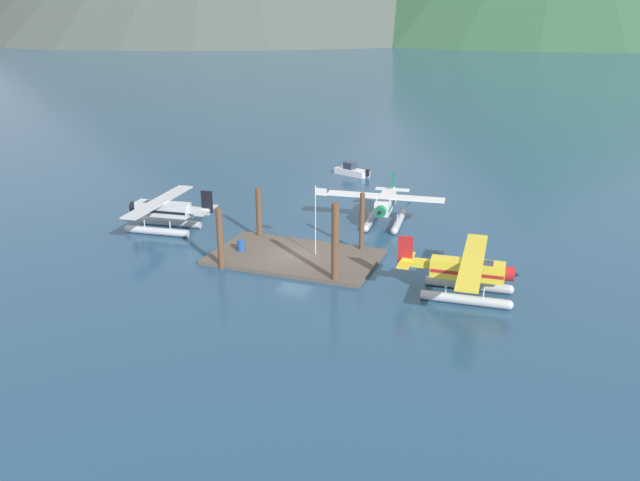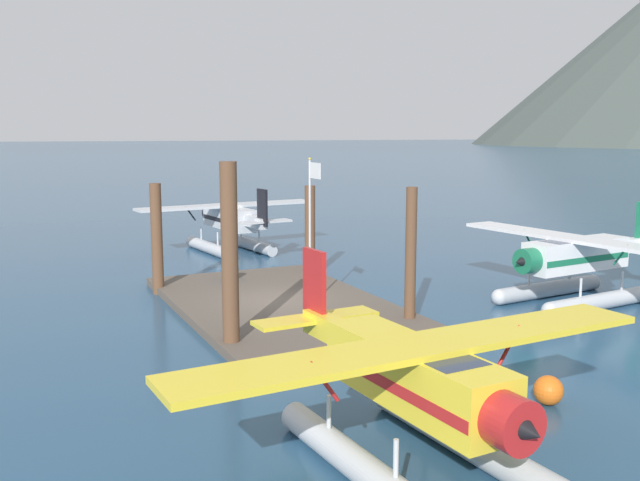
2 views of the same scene
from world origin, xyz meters
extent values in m
plane|color=navy|center=(0.00, 0.00, 0.00)|extent=(1200.00, 1200.00, 0.00)
cube|color=brown|center=(0.00, 0.00, 0.15)|extent=(12.68, 7.50, 0.30)
cylinder|color=brown|center=(-4.34, -3.65, 2.31)|extent=(0.47, 0.47, 4.63)
cylinder|color=brown|center=(4.45, -3.31, 2.91)|extent=(0.52, 0.52, 5.83)
cylinder|color=brown|center=(-4.62, 3.44, 2.15)|extent=(0.48, 0.48, 4.29)
cylinder|color=brown|center=(4.40, 3.18, 2.43)|extent=(0.38, 0.38, 4.85)
cylinder|color=silver|center=(1.47, 0.70, 3.00)|extent=(0.08, 0.08, 5.39)
cube|color=white|center=(1.92, 0.70, 5.34)|extent=(0.90, 0.03, 0.56)
sphere|color=gold|center=(1.47, 0.70, 5.74)|extent=(0.10, 0.10, 0.10)
cylinder|color=#1E4C99|center=(-4.28, -0.61, 0.74)|extent=(0.58, 0.58, 0.88)
torus|color=#1E4C99|center=(-4.28, -0.61, 0.74)|extent=(0.62, 0.62, 0.04)
sphere|color=orange|center=(11.97, 2.44, 0.37)|extent=(0.74, 0.74, 0.74)
cylinder|color=#B7BABF|center=(5.48, 11.04, 0.32)|extent=(1.21, 5.64, 0.64)
sphere|color=#B7BABF|center=(5.77, 8.26, 0.32)|extent=(0.64, 0.64, 0.64)
cylinder|color=#B7BABF|center=(3.00, 10.79, 0.32)|extent=(1.21, 5.64, 0.64)
sphere|color=#B7BABF|center=(3.28, 8.00, 0.32)|extent=(0.64, 0.64, 0.64)
cylinder|color=#B7BABF|center=(5.61, 9.85, 0.99)|extent=(0.10, 0.10, 0.70)
cylinder|color=#B7BABF|center=(5.36, 12.24, 0.99)|extent=(0.10, 0.10, 0.70)
cylinder|color=#B7BABF|center=(3.12, 9.59, 0.99)|extent=(0.10, 0.10, 0.70)
cylinder|color=#B7BABF|center=(2.87, 11.98, 0.99)|extent=(0.10, 0.10, 0.70)
cube|color=white|center=(4.24, 10.92, 1.94)|extent=(1.72, 4.90, 1.20)
cube|color=#196B47|center=(4.24, 10.92, 1.84)|extent=(1.73, 4.81, 0.24)
cube|color=#283347|center=(4.35, 9.84, 2.27)|extent=(1.16, 1.20, 0.56)
cube|color=white|center=(4.27, 10.62, 2.61)|extent=(10.49, 2.46, 0.14)
cylinder|color=#196B47|center=(6.46, 10.84, 2.27)|extent=(0.63, 0.14, 0.84)
cylinder|color=#196B47|center=(2.08, 10.39, 2.27)|extent=(0.63, 0.14, 0.84)
cylinder|color=#196B47|center=(4.52, 8.23, 1.94)|extent=(1.02, 0.70, 0.96)
cone|color=black|center=(4.56, 7.78, 1.94)|extent=(0.39, 0.39, 0.36)
cube|color=white|center=(3.91, 14.15, 2.04)|extent=(0.66, 2.23, 0.56)
cube|color=#196B47|center=(3.82, 15.04, 2.89)|extent=(0.22, 1.01, 1.90)
cube|color=white|center=(3.83, 14.94, 2.14)|extent=(3.27, 1.12, 0.10)
cylinder|color=#B7BABF|center=(-13.12, 1.09, 0.32)|extent=(5.64, 1.23, 0.64)
sphere|color=#B7BABF|center=(-15.90, 0.80, 0.32)|extent=(0.64, 0.64, 0.64)
cylinder|color=#B7BABF|center=(-13.39, 3.58, 0.32)|extent=(5.64, 1.23, 0.64)
sphere|color=#B7BABF|center=(-16.17, 3.28, 0.32)|extent=(0.64, 0.64, 0.64)
cylinder|color=#B7BABF|center=(-14.31, 0.97, 0.99)|extent=(0.10, 0.10, 0.70)
cylinder|color=#B7BABF|center=(-11.93, 1.22, 0.99)|extent=(0.10, 0.10, 0.70)
cylinder|color=#B7BABF|center=(-14.58, 3.45, 0.99)|extent=(0.10, 0.10, 0.70)
cylinder|color=#B7BABF|center=(-12.19, 3.71, 0.99)|extent=(0.10, 0.10, 0.70)
cube|color=silver|center=(-13.25, 2.34, 1.94)|extent=(4.90, 1.74, 1.20)
cube|color=black|center=(-13.25, 2.34, 1.84)|extent=(4.81, 1.75, 0.24)
cube|color=#283347|center=(-14.33, 2.22, 2.27)|extent=(1.21, 1.16, 0.56)
cube|color=silver|center=(-13.55, 2.31, 2.61)|extent=(2.50, 10.49, 0.14)
cylinder|color=black|center=(-13.32, 0.12, 2.27)|extent=(0.15, 0.63, 0.84)
cylinder|color=black|center=(-13.78, 4.49, 2.27)|extent=(0.15, 0.63, 0.84)
cylinder|color=black|center=(-15.94, 2.05, 1.94)|extent=(0.70, 1.02, 0.96)
cone|color=black|center=(-16.38, 2.00, 1.94)|extent=(0.39, 0.40, 0.36)
cube|color=silver|center=(-10.02, 2.68, 2.04)|extent=(2.23, 0.67, 0.56)
cube|color=black|center=(-9.13, 2.78, 2.89)|extent=(1.01, 0.23, 1.90)
cube|color=silver|center=(-9.23, 2.77, 2.14)|extent=(1.14, 3.27, 0.10)
cylinder|color=#B7BABF|center=(13.29, -1.15, 0.32)|extent=(5.63, 1.01, 0.64)
sphere|color=#B7BABF|center=(16.08, -0.96, 0.32)|extent=(0.64, 0.64, 0.64)
cylinder|color=#B7BABF|center=(13.45, -3.64, 0.32)|extent=(5.63, 1.01, 0.64)
sphere|color=#B7BABF|center=(16.25, -3.46, 0.32)|extent=(0.64, 0.64, 0.64)
cylinder|color=#B7BABF|center=(14.48, -1.07, 0.99)|extent=(0.10, 0.10, 0.70)
cylinder|color=#B7BABF|center=(12.09, -1.23, 0.99)|extent=(0.10, 0.10, 0.70)
cylinder|color=#B7BABF|center=(14.65, -3.56, 0.99)|extent=(0.10, 0.10, 0.70)
cylinder|color=#B7BABF|center=(12.25, -3.72, 0.99)|extent=(0.10, 0.10, 0.70)
cube|color=yellow|center=(13.37, -2.40, 1.94)|extent=(4.87, 1.55, 1.20)
cube|color=#B21E1E|center=(13.37, -2.40, 1.84)|extent=(4.78, 1.57, 0.24)
cube|color=#283347|center=(14.45, -2.32, 2.27)|extent=(1.17, 1.12, 0.56)
cube|color=yellow|center=(13.67, -2.38, 2.61)|extent=(2.08, 10.47, 0.14)
cylinder|color=#B21E1E|center=(13.52, -0.18, 2.27)|extent=(0.12, 0.63, 0.84)
cylinder|color=#B21E1E|center=(13.81, -4.57, 2.27)|extent=(0.12, 0.63, 0.84)
cylinder|color=#B21E1E|center=(16.06, -2.22, 1.94)|extent=(0.66, 1.00, 0.96)
cone|color=black|center=(16.51, -2.19, 1.94)|extent=(0.37, 0.38, 0.36)
cube|color=yellow|center=(10.13, -2.61, 2.04)|extent=(2.22, 0.58, 0.56)
cube|color=#B21E1E|center=(9.23, -2.67, 2.89)|extent=(1.01, 0.19, 1.90)
cube|color=yellow|center=(9.33, -2.66, 2.14)|extent=(1.01, 3.25, 0.10)
cube|color=silver|center=(-4.20, 27.40, 0.35)|extent=(4.46, 2.87, 0.70)
sphere|color=silver|center=(-6.16, 28.13, 0.35)|extent=(0.70, 0.70, 0.70)
cube|color=#283347|center=(-4.48, 27.50, 1.10)|extent=(1.51, 1.45, 0.80)
cube|color=black|center=(-2.06, 26.60, 0.60)|extent=(0.43, 0.45, 0.80)
camera|label=1|loc=(17.94, -42.22, 17.82)|focal=35.79mm
camera|label=2|loc=(24.67, -9.72, 6.65)|focal=39.58mm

